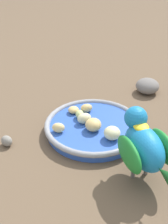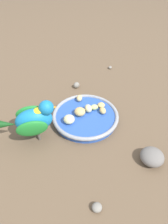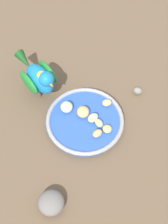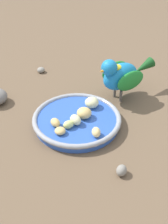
# 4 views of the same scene
# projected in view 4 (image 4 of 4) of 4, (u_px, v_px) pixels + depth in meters

# --- Properties ---
(ground_plane) EXTENTS (4.00, 4.00, 0.00)m
(ground_plane) POSITION_uv_depth(u_px,v_px,m) (67.00, 125.00, 0.86)
(ground_plane) COLOR brown
(feeding_bowl) EXTENTS (0.24, 0.24, 0.03)m
(feeding_bowl) POSITION_uv_depth(u_px,v_px,m) (77.00, 120.00, 0.85)
(feeding_bowl) COLOR #2D56B7
(feeding_bowl) RESTS_ON ground_plane
(apple_piece_0) EXTENTS (0.06, 0.06, 0.03)m
(apple_piece_0) POSITION_uv_depth(u_px,v_px,m) (84.00, 113.00, 0.84)
(apple_piece_0) COLOR tan
(apple_piece_0) RESTS_ON feeding_bowl
(apple_piece_1) EXTENTS (0.03, 0.04, 0.02)m
(apple_piece_1) POSITION_uv_depth(u_px,v_px,m) (55.00, 122.00, 0.81)
(apple_piece_1) COLOR tan
(apple_piece_1) RESTS_ON feeding_bowl
(apple_piece_2) EXTENTS (0.04, 0.04, 0.02)m
(apple_piece_2) POSITION_uv_depth(u_px,v_px,m) (60.00, 131.00, 0.79)
(apple_piece_2) COLOR tan
(apple_piece_2) RESTS_ON feeding_bowl
(apple_piece_3) EXTENTS (0.03, 0.03, 0.02)m
(apple_piece_3) POSITION_uv_depth(u_px,v_px,m) (68.00, 125.00, 0.81)
(apple_piece_3) COLOR #C6D17A
(apple_piece_3) RESTS_ON feeding_bowl
(apple_piece_4) EXTENTS (0.03, 0.04, 0.03)m
(apple_piece_4) POSITION_uv_depth(u_px,v_px,m) (76.00, 119.00, 0.82)
(apple_piece_4) COLOR beige
(apple_piece_4) RESTS_ON feeding_bowl
(apple_piece_5) EXTENTS (0.05, 0.05, 0.03)m
(apple_piece_5) POSITION_uv_depth(u_px,v_px,m) (92.00, 102.00, 0.88)
(apple_piece_5) COLOR beige
(apple_piece_5) RESTS_ON feeding_bowl
(apple_piece_6) EXTENTS (0.04, 0.04, 0.02)m
(apple_piece_6) POSITION_uv_depth(u_px,v_px,m) (97.00, 131.00, 0.78)
(apple_piece_6) COLOR #E5C67F
(apple_piece_6) RESTS_ON feeding_bowl
(parrot) EXTENTS (0.20, 0.11, 0.14)m
(parrot) POSITION_uv_depth(u_px,v_px,m) (121.00, 75.00, 0.92)
(parrot) COLOR #59544C
(parrot) RESTS_ON ground_plane
(pebble_0) EXTENTS (0.03, 0.03, 0.03)m
(pebble_0) POSITION_uv_depth(u_px,v_px,m) (121.00, 170.00, 0.71)
(pebble_0) COLOR gray
(pebble_0) RESTS_ON ground_plane
(pebble_2) EXTENTS (0.03, 0.03, 0.02)m
(pebble_2) POSITION_uv_depth(u_px,v_px,m) (41.00, 70.00, 1.09)
(pebble_2) COLOR gray
(pebble_2) RESTS_ON ground_plane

